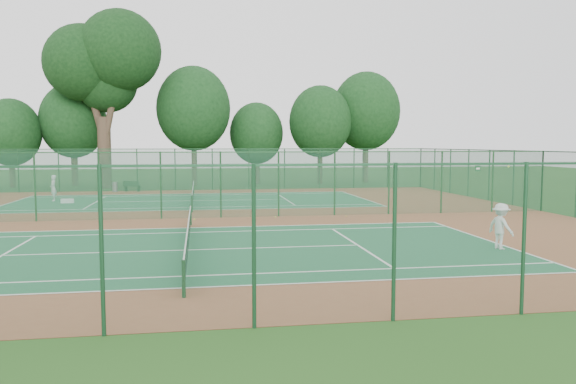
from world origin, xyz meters
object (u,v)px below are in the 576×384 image
(trash_bin, at_px, (115,187))
(bench, at_px, (132,186))
(player_far, at_px, (53,188))
(big_tree, at_px, (104,62))
(kit_bag, at_px, (67,201))
(player_near, at_px, (501,226))

(trash_bin, xyz_separation_m, bench, (1.32, -0.06, 0.05))
(player_far, height_order, big_tree, big_tree)
(kit_bag, bearing_deg, big_tree, 84.99)
(player_near, relative_size, trash_bin, 2.16)
(trash_bin, relative_size, bench, 0.54)
(bench, xyz_separation_m, big_tree, (-2.63, 4.46, 10.47))
(player_near, relative_size, kit_bag, 2.13)
(bench, relative_size, big_tree, 0.09)
(kit_bag, bearing_deg, trash_bin, 75.43)
(player_near, bearing_deg, bench, 12.34)
(player_near, distance_m, bench, 32.36)
(trash_bin, height_order, big_tree, big_tree)
(player_near, relative_size, bench, 1.17)
(player_near, xyz_separation_m, bench, (-16.38, 27.90, -0.41))
(player_near, height_order, trash_bin, player_near)
(player_far, relative_size, big_tree, 0.11)
(bench, height_order, kit_bag, bench)
(trash_bin, distance_m, big_tree, 11.48)
(big_tree, bearing_deg, player_far, -98.44)
(player_far, bearing_deg, kit_bag, 22.25)
(player_far, height_order, trash_bin, player_far)
(player_far, bearing_deg, bench, 131.97)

